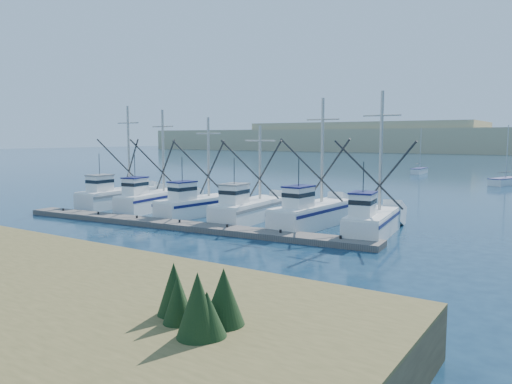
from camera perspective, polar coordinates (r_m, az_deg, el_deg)
ground at (r=25.54m, az=-4.03°, el=-8.37°), size 500.00×500.00×0.00m
floating_dock at (r=36.12m, az=-8.72°, el=-3.76°), size 29.17×4.30×0.39m
trawler_fleet at (r=39.97m, az=-4.12°, el=-1.61°), size 28.05×8.65×9.50m
sailboat_near at (r=75.34m, az=26.60°, el=1.09°), size 3.70×6.32×8.10m
sailboat_far at (r=93.38m, az=18.16°, el=2.33°), size 1.66×5.90×8.10m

